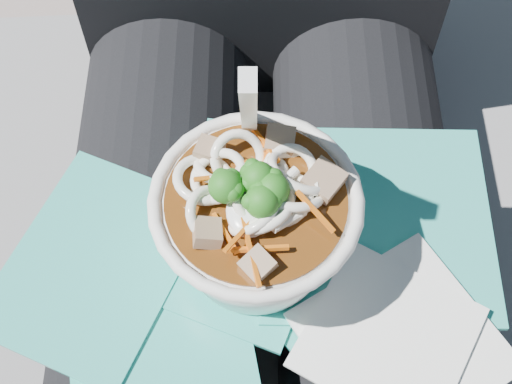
{
  "coord_description": "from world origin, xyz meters",
  "views": [
    {
      "loc": [
        -0.01,
        -0.23,
        1.1
      ],
      "look_at": [
        -0.01,
        -0.01,
        0.7
      ],
      "focal_mm": 50.0,
      "sensor_mm": 36.0,
      "label": 1
    }
  ],
  "objects_px": {
    "stone_ledge": "(260,264)",
    "plastic_bag": "(261,253)",
    "person_body": "(262,176)",
    "udon_bowl": "(256,217)",
    "lap": "(262,283)"
  },
  "relations": [
    {
      "from": "person_body",
      "to": "udon_bowl",
      "type": "xyz_separation_m",
      "value": [
        -0.01,
        -0.1,
        0.12
      ]
    },
    {
      "from": "stone_ledge",
      "to": "person_body",
      "type": "distance_m",
      "value": 0.33
    },
    {
      "from": "person_body",
      "to": "stone_ledge",
      "type": "bearing_deg",
      "value": 90.0
    },
    {
      "from": "udon_bowl",
      "to": "lap",
      "type": "bearing_deg",
      "value": 63.39
    },
    {
      "from": "lap",
      "to": "plastic_bag",
      "type": "relative_size",
      "value": 1.24
    },
    {
      "from": "lap",
      "to": "udon_bowl",
      "type": "distance_m",
      "value": 0.15
    },
    {
      "from": "stone_ledge",
      "to": "udon_bowl",
      "type": "bearing_deg",
      "value": -91.96
    },
    {
      "from": "stone_ledge",
      "to": "plastic_bag",
      "type": "bearing_deg",
      "value": -90.69
    },
    {
      "from": "lap",
      "to": "udon_bowl",
      "type": "xyz_separation_m",
      "value": [
        -0.01,
        -0.01,
        0.15
      ]
    },
    {
      "from": "stone_ledge",
      "to": "plastic_bag",
      "type": "xyz_separation_m",
      "value": [
        -0.0,
        -0.16,
        0.39
      ]
    },
    {
      "from": "lap",
      "to": "plastic_bag",
      "type": "distance_m",
      "value": 0.09
    },
    {
      "from": "stone_ledge",
      "to": "person_body",
      "type": "height_order",
      "value": "person_body"
    },
    {
      "from": "stone_ledge",
      "to": "plastic_bag",
      "type": "distance_m",
      "value": 0.42
    },
    {
      "from": "lap",
      "to": "udon_bowl",
      "type": "bearing_deg",
      "value": -116.61
    },
    {
      "from": "udon_bowl",
      "to": "plastic_bag",
      "type": "bearing_deg",
      "value": -3.14
    }
  ]
}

